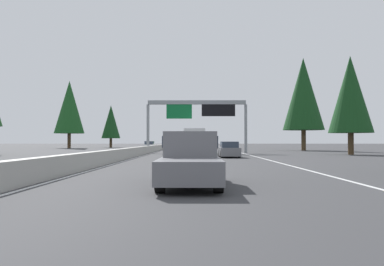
{
  "coord_description": "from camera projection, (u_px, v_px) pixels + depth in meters",
  "views": [
    {
      "loc": [
        -4.53,
        -5.67,
        1.53
      ],
      "look_at": [
        50.81,
        -5.22,
        2.61
      ],
      "focal_mm": 38.01,
      "sensor_mm": 36.0,
      "label": 1
    }
  ],
  "objects": [
    {
      "name": "conifer_left_far",
      "position": [
        111.0,
        122.0,
        92.87
      ],
      "size": [
        4.27,
        4.27,
        9.7
      ],
      "color": "#4C3823",
      "rests_on": "ground"
    },
    {
      "name": "shoulder_stripe_right",
      "position": [
        227.0,
        149.0,
        74.43
      ],
      "size": [
        160.0,
        0.16,
        0.01
      ],
      "primitive_type": "cube",
      "color": "silver",
      "rests_on": "ground"
    },
    {
      "name": "ground_plane",
      "position": [
        160.0,
        151.0,
        64.53
      ],
      "size": [
        320.0,
        320.0,
        0.0
      ],
      "primitive_type": "plane",
      "color": "#38383A"
    },
    {
      "name": "conifer_right_mid",
      "position": [
        303.0,
        94.0,
        65.23
      ],
      "size": [
        6.57,
        6.57,
        14.92
      ],
      "color": "#4C3823",
      "rests_on": "ground"
    },
    {
      "name": "pickup_mid_left",
      "position": [
        190.0,
        159.0,
        14.19
      ],
      "size": [
        5.6,
        2.0,
        1.86
      ],
      "color": "slate",
      "rests_on": "ground"
    },
    {
      "name": "shoulder_stripe_median",
      "position": [
        166.0,
        149.0,
        74.53
      ],
      "size": [
        160.0,
        0.16,
        0.01
      ],
      "primitive_type": "cube",
      "color": "silver",
      "rests_on": "ground"
    },
    {
      "name": "sedan_near_right",
      "position": [
        229.0,
        150.0,
        37.85
      ],
      "size": [
        4.4,
        1.8,
        1.47
      ],
      "color": "slate",
      "rests_on": "ground"
    },
    {
      "name": "sedan_distant_a",
      "position": [
        212.0,
        145.0,
        79.68
      ],
      "size": [
        4.4,
        1.8,
        1.47
      ],
      "color": "black",
      "rests_on": "ground"
    },
    {
      "name": "conifer_right_near",
      "position": [
        350.0,
        94.0,
        45.15
      ],
      "size": [
        4.86,
        4.86,
        11.04
      ],
      "color": "#4C3823",
      "rests_on": "ground"
    },
    {
      "name": "sedan_far_left",
      "position": [
        176.0,
        145.0,
        79.8
      ],
      "size": [
        4.4,
        1.8,
        1.47
      ],
      "color": "black",
      "rests_on": "ground"
    },
    {
      "name": "oncoming_near",
      "position": [
        149.0,
        146.0,
        73.96
      ],
      "size": [
        4.4,
        1.8,
        1.47
      ],
      "rotation": [
        0.0,
        0.0,
        3.14
      ],
      "color": "white",
      "rests_on": "ground"
    },
    {
      "name": "median_barrier",
      "position": [
        167.0,
        146.0,
        84.54
      ],
      "size": [
        180.0,
        0.56,
        0.9
      ],
      "primitive_type": "cube",
      "color": "#ADAAA3",
      "rests_on": "ground"
    },
    {
      "name": "sign_gantry_overhead",
      "position": [
        198.0,
        111.0,
        51.09
      ],
      "size": [
        0.5,
        12.68,
        6.63
      ],
      "color": "gray",
      "rests_on": "ground"
    },
    {
      "name": "box_truck_far_right",
      "position": [
        195.0,
        140.0,
        49.22
      ],
      "size": [
        8.5,
        2.4,
        2.95
      ],
      "color": "white",
      "rests_on": "ground"
    },
    {
      "name": "bus_far_center",
      "position": [
        183.0,
        140.0,
        129.24
      ],
      "size": [
        11.5,
        2.55,
        3.1
      ],
      "color": "#1E4793",
      "rests_on": "ground"
    },
    {
      "name": "minivan_mid_center",
      "position": [
        179.0,
        143.0,
        104.28
      ],
      "size": [
        5.0,
        1.95,
        1.69
      ],
      "color": "#2D6B38",
      "rests_on": "ground"
    },
    {
      "name": "conifer_left_mid",
      "position": [
        69.0,
        107.0,
        85.25
      ],
      "size": [
        6.24,
        6.24,
        14.17
      ],
      "color": "#4C3823",
      "rests_on": "ground"
    }
  ]
}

